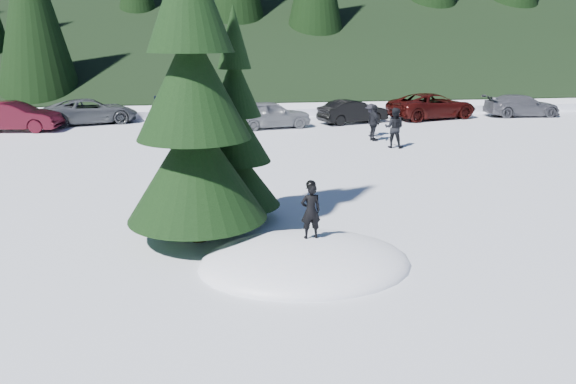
{
  "coord_description": "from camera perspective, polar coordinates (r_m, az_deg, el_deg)",
  "views": [
    {
      "loc": [
        -2.0,
        -10.74,
        4.63
      ],
      "look_at": [
        -0.1,
        1.74,
        1.1
      ],
      "focal_mm": 35.0,
      "sensor_mm": 36.0,
      "label": 1
    }
  ],
  "objects": [
    {
      "name": "snow_mound",
      "position": [
        11.87,
        1.77,
        -7.35
      ],
      "size": [
        4.48,
        3.52,
        0.96
      ],
      "primitive_type": "ellipsoid",
      "color": "white",
      "rests_on": "ground"
    },
    {
      "name": "car_4",
      "position": [
        29.2,
        -1.82,
        7.9
      ],
      "size": [
        4.41,
        2.42,
        1.42
      ],
      "primitive_type": "imported",
      "rotation": [
        0.0,
        0.0,
        1.76
      ],
      "color": "gray",
      "rests_on": "ground"
    },
    {
      "name": "spruce_short",
      "position": [
        14.19,
        -5.3,
        5.3
      ],
      "size": [
        2.2,
        2.2,
        5.37
      ],
      "color": "black",
      "rests_on": "ground"
    },
    {
      "name": "spruce_tall",
      "position": [
        12.61,
        -9.64,
        9.44
      ],
      "size": [
        3.2,
        3.2,
        8.6
      ],
      "color": "black",
      "rests_on": "ground"
    },
    {
      "name": "car_1",
      "position": [
        31.31,
        -26.08,
        6.9
      ],
      "size": [
        4.59,
        2.05,
        1.46
      ],
      "primitive_type": "imported",
      "rotation": [
        0.0,
        0.0,
        1.46
      ],
      "color": "#3D0B15",
      "rests_on": "ground"
    },
    {
      "name": "car_7",
      "position": [
        36.26,
        22.65,
        8.11
      ],
      "size": [
        4.48,
        2.02,
        1.27
      ],
      "primitive_type": "imported",
      "rotation": [
        0.0,
        0.0,
        1.52
      ],
      "color": "#53545C",
      "rests_on": "ground"
    },
    {
      "name": "car_2",
      "position": [
        32.49,
        -19.36,
        7.75
      ],
      "size": [
        5.27,
        3.54,
        1.34
      ],
      "primitive_type": "imported",
      "rotation": [
        0.0,
        0.0,
        1.87
      ],
      "color": "#4D5155",
      "rests_on": "ground"
    },
    {
      "name": "car_6",
      "position": [
        33.67,
        14.44,
        8.47
      ],
      "size": [
        5.65,
        3.67,
        1.45
      ],
      "primitive_type": "imported",
      "rotation": [
        0.0,
        0.0,
        1.83
      ],
      "color": "black",
      "rests_on": "ground"
    },
    {
      "name": "adult_2",
      "position": [
        27.01,
        8.42,
        7.24
      ],
      "size": [
        0.74,
        1.08,
        1.54
      ],
      "primitive_type": "imported",
      "rotation": [
        0.0,
        0.0,
        4.54
      ],
      "color": "black",
      "rests_on": "ground"
    },
    {
      "name": "child_skier",
      "position": [
        11.78,
        2.32,
        -1.95
      ],
      "size": [
        0.46,
        0.33,
        1.19
      ],
      "primitive_type": "imported",
      "rotation": [
        0.0,
        0.0,
        3.24
      ],
      "color": "black",
      "rests_on": "snow_mound"
    },
    {
      "name": "adult_1",
      "position": [
        25.82,
        8.71,
        6.97
      ],
      "size": [
        0.54,
        1.01,
        1.65
      ],
      "primitive_type": "imported",
      "rotation": [
        0.0,
        0.0,
        1.72
      ],
      "color": "black",
      "rests_on": "ground"
    },
    {
      "name": "ground",
      "position": [
        11.87,
        1.77,
        -7.35
      ],
      "size": [
        200.0,
        200.0,
        0.0
      ],
      "primitive_type": "plane",
      "color": "white",
      "rests_on": "ground"
    },
    {
      "name": "car_5",
      "position": [
        31.04,
        6.61,
        8.12
      ],
      "size": [
        4.07,
        2.47,
        1.27
      ],
      "primitive_type": "imported",
      "rotation": [
        0.0,
        0.0,
        1.89
      ],
      "color": "black",
      "rests_on": "ground"
    },
    {
      "name": "adult_0",
      "position": [
        24.35,
        10.74,
        6.42
      ],
      "size": [
        1.03,
        0.95,
        1.7
      ],
      "primitive_type": "imported",
      "rotation": [
        0.0,
        0.0,
        2.67
      ],
      "color": "black",
      "rests_on": "ground"
    },
    {
      "name": "car_3",
      "position": [
        32.15,
        -8.97,
        8.44
      ],
      "size": [
        5.08,
        2.45,
        1.43
      ],
      "primitive_type": "imported",
      "rotation": [
        0.0,
        0.0,
        1.67
      ],
      "color": "black",
      "rests_on": "ground"
    }
  ]
}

